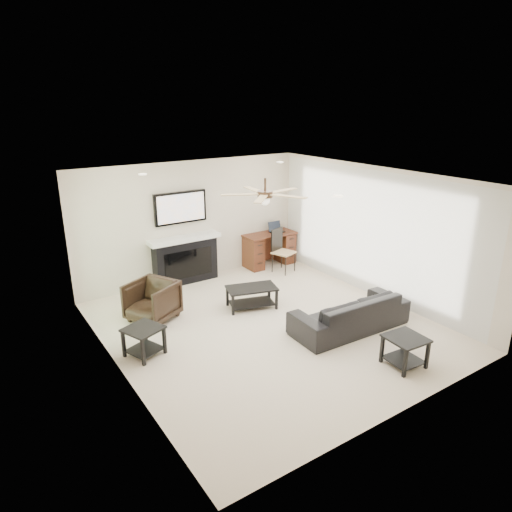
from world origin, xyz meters
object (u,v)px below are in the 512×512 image
object	(u,v)px
sofa	(350,312)
armchair	(152,301)
coffee_table	(252,297)
desk	(269,249)
fireplace_unit	(185,239)

from	to	relation	value
sofa	armchair	xyz separation A→B (m)	(-2.60, 2.15, 0.05)
coffee_table	desk	xyz separation A→B (m)	(1.61, 1.71, 0.18)
sofa	desk	size ratio (longest dim) A/B	1.67
armchair	coffee_table	xyz separation A→B (m)	(1.70, -0.55, -0.15)
armchair	coffee_table	world-z (taller)	armchair
sofa	coffee_table	distance (m)	1.84
fireplace_unit	desk	bearing A→B (deg)	-2.38
sofa	fireplace_unit	bearing A→B (deg)	-65.98
armchair	coffee_table	size ratio (longest dim) A/B	0.85
coffee_table	fireplace_unit	distance (m)	2.00
desk	coffee_table	bearing A→B (deg)	-133.24
coffee_table	desk	size ratio (longest dim) A/B	0.74
coffee_table	fireplace_unit	world-z (taller)	fireplace_unit
sofa	desk	distance (m)	3.39
sofa	armchair	world-z (taller)	armchair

